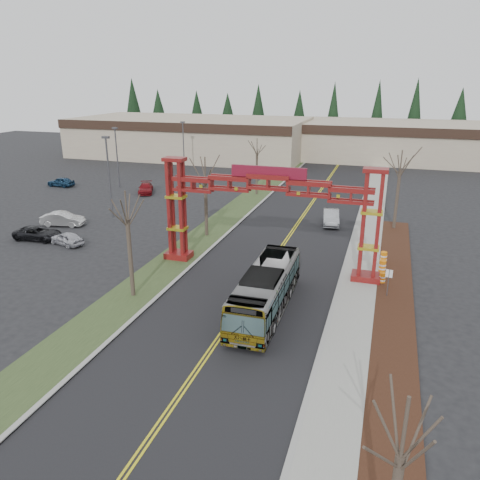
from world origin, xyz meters
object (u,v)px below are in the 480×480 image
at_px(gateway_arch, 268,199).
at_px(bare_tree_median_mid, 205,180).
at_px(parked_car_near_a, 67,239).
at_px(parked_car_mid_a, 146,188).
at_px(bare_tree_median_far, 257,153).
at_px(retail_building_east, 398,141).
at_px(retail_building_west, 191,137).
at_px(parked_car_near_c, 38,233).
at_px(light_pole_near, 109,171).
at_px(light_pole_mid, 117,153).
at_px(light_pole_far, 183,143).
at_px(parked_car_mid_b, 61,182).
at_px(bare_tree_right_far, 400,172).
at_px(silver_sedan, 331,217).
at_px(parked_car_near_b, 63,219).
at_px(parked_car_far_a, 253,172).
at_px(street_sign, 389,278).
at_px(bare_tree_median_near, 127,220).
at_px(barrel_south, 382,278).
at_px(transit_bus, 266,290).
at_px(barrel_north, 384,258).
at_px(bare_tree_right_near, 401,457).

xyz_separation_m(gateway_arch, bare_tree_median_mid, (-8.00, 6.66, -0.33)).
height_order(parked_car_near_a, bare_tree_median_mid, bare_tree_median_mid).
height_order(parked_car_mid_a, bare_tree_median_far, bare_tree_median_far).
distance_m(parked_car_near_a, bare_tree_median_mid, 14.33).
xyz_separation_m(parked_car_mid_a, bare_tree_median_mid, (14.84, -14.66, 4.99)).
bearing_deg(retail_building_east, retail_building_west, -168.69).
bearing_deg(parked_car_near_c, bare_tree_median_mid, -72.53).
relative_size(gateway_arch, light_pole_near, 2.00).
relative_size(light_pole_mid, light_pole_far, 1.03).
bearing_deg(parked_car_mid_b, parked_car_near_c, 34.46).
bearing_deg(bare_tree_right_far, retail_building_west, 135.55).
xyz_separation_m(gateway_arch, retail_building_west, (-30.00, 53.96, -2.22)).
bearing_deg(silver_sedan, light_pole_near, -177.46).
xyz_separation_m(silver_sedan, parked_car_near_b, (-27.38, -9.36, -0.02)).
relative_size(parked_car_mid_a, light_pole_far, 0.55).
height_order(parked_car_far_a, light_pole_mid, light_pole_mid).
distance_m(bare_tree_median_far, street_sign, 32.98).
bearing_deg(parked_car_mid_a, bare_tree_right_far, -36.09).
bearing_deg(bare_tree_median_mid, gateway_arch, -39.78).
distance_m(parked_car_near_a, bare_tree_median_near, 14.98).
bearing_deg(parked_car_near_b, barrel_south, -111.00).
height_order(gateway_arch, parked_car_far_a, gateway_arch).
bearing_deg(parked_car_mid_a, light_pole_near, -104.28).
relative_size(bare_tree_median_far, street_sign, 3.54).
distance_m(gateway_arch, light_pole_mid, 36.73).
bearing_deg(transit_bus, parked_car_near_c, 162.41).
distance_m(bare_tree_median_mid, barrel_north, 18.12).
height_order(parked_car_far_a, bare_tree_right_far, bare_tree_right_far).
distance_m(parked_car_mid_b, bare_tree_right_near, 64.89).
distance_m(parked_car_mid_a, bare_tree_right_near, 55.82).
bearing_deg(bare_tree_right_near, light_pole_far, 119.28).
height_order(parked_car_mid_a, barrel_north, parked_car_mid_a).
xyz_separation_m(bare_tree_right_near, street_sign, (-0.35, 21.16, -3.37)).
distance_m(transit_bus, silver_sedan, 21.64).
bearing_deg(barrel_north, silver_sedan, 119.75).
distance_m(parked_car_mid_a, bare_tree_median_near, 33.16).
distance_m(retail_building_west, parked_car_mid_b, 33.53).
height_order(retail_building_east, street_sign, retail_building_east).
xyz_separation_m(parked_car_mid_a, bare_tree_right_far, (32.84, -6.60, 5.43)).
xyz_separation_m(parked_car_mid_b, light_pole_far, (12.45, 16.22, 4.12)).
height_order(parked_car_mid_b, barrel_north, parked_car_mid_b).
bearing_deg(bare_tree_median_near, parked_car_mid_b, 134.57).
bearing_deg(light_pole_near, parked_car_near_c, -106.11).
bearing_deg(street_sign, parked_car_near_c, 175.00).
height_order(retail_building_east, bare_tree_median_near, bare_tree_median_near).
bearing_deg(parked_car_near_c, gateway_arch, -95.76).
bearing_deg(bare_tree_right_far, retail_building_east, 90.00).
distance_m(retail_building_east, bare_tree_median_far, 41.06).
relative_size(gateway_arch, light_pole_far, 2.19).
bearing_deg(light_pole_far, transit_bus, -59.73).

